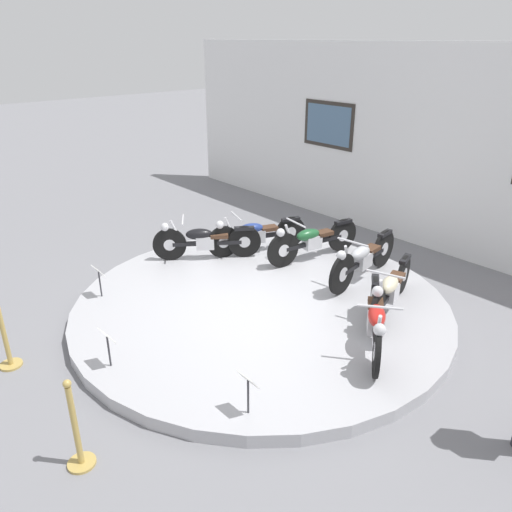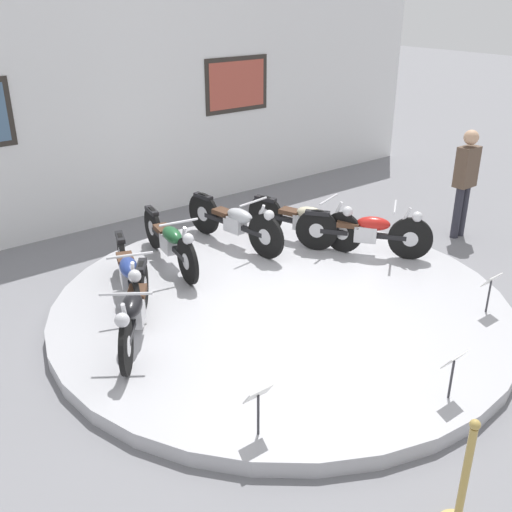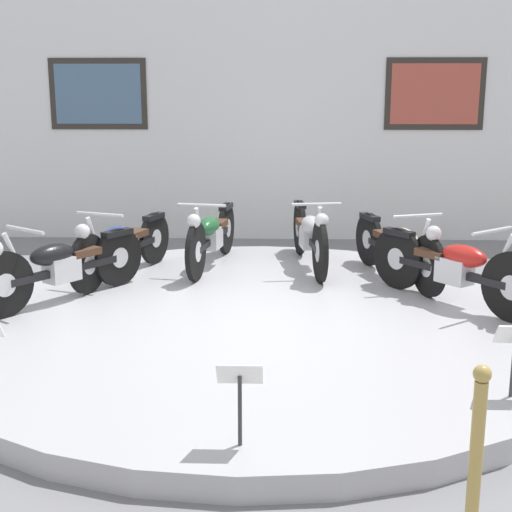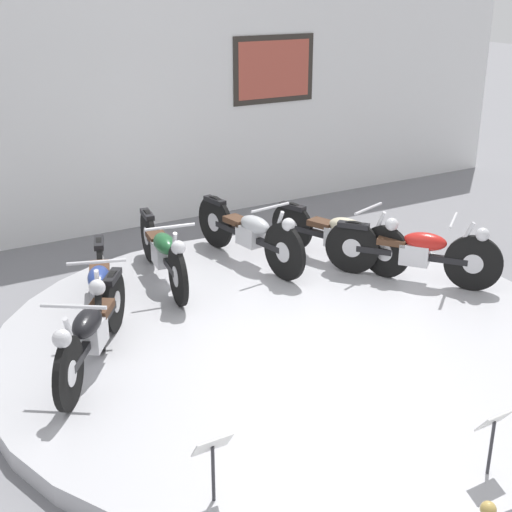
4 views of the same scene
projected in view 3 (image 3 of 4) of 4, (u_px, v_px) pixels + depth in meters
name	position (u px, v px, depth m)	size (l,w,h in m)	color
ground_plane	(255.00, 330.00, 6.57)	(60.00, 60.00, 0.00)	slate
display_platform	(255.00, 321.00, 6.55)	(5.71, 5.71, 0.17)	#ADADB2
back_wall	(265.00, 107.00, 10.28)	(14.00, 0.22, 3.83)	white
motorcycle_black	(61.00, 264.00, 6.80)	(1.17, 1.62, 0.78)	black
motorcycle_blue	(121.00, 245.00, 7.65)	(0.75, 1.86, 0.78)	black
motorcycle_green	(211.00, 234.00, 8.15)	(0.54, 1.96, 0.79)	black
motorcycle_silver	(310.00, 233.00, 8.11)	(0.54, 2.01, 0.81)	black
motorcycle_cream	(398.00, 246.00, 7.55)	(0.73, 1.88, 0.78)	black
motorcycle_red	(455.00, 266.00, 6.67)	(1.26, 1.60, 0.79)	black
info_placard_front_centre	(240.00, 385.00, 4.01)	(0.26, 0.11, 0.51)	#333338
stanchion_post_right_of_entry	(472.00, 509.00, 3.17)	(0.28, 0.28, 1.02)	tan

